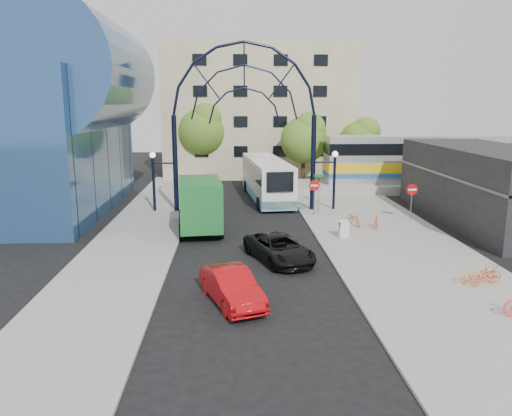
{
  "coord_description": "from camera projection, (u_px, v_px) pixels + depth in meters",
  "views": [
    {
      "loc": [
        -0.92,
        -22.02,
        7.85
      ],
      "look_at": [
        0.44,
        6.0,
        1.93
      ],
      "focal_mm": 35.0,
      "sensor_mm": 36.0,
      "label": 1
    }
  ],
  "objects": [
    {
      "name": "bike_near_b",
      "position": [
        376.0,
        221.0,
        31.26
      ],
      "size": [
        0.73,
        1.59,
        0.92
      ],
      "primitive_type": "imported",
      "rotation": [
        0.0,
        0.0,
        -0.2
      ],
      "color": "orange",
      "rests_on": "sidewalk_east"
    },
    {
      "name": "tree_north_c",
      "position": [
        361.0,
        139.0,
        50.16
      ],
      "size": [
        4.16,
        4.16,
        6.5
      ],
      "color": "#382314",
      "rests_on": "ground"
    },
    {
      "name": "stop_sign",
      "position": [
        314.0,
        189.0,
        34.72
      ],
      "size": [
        0.8,
        0.07,
        2.5
      ],
      "color": "slate",
      "rests_on": "sidewalk_east"
    },
    {
      "name": "street_name_sign",
      "position": [
        319.0,
        185.0,
        35.3
      ],
      "size": [
        0.7,
        0.7,
        2.8
      ],
      "color": "slate",
      "rests_on": "sidewalk_east"
    },
    {
      "name": "bike_far_a",
      "position": [
        477.0,
        274.0,
        21.76
      ],
      "size": [
        1.6,
        0.64,
        0.82
      ],
      "primitive_type": "imported",
      "rotation": [
        0.0,
        0.0,
        1.63
      ],
      "color": "orange",
      "rests_on": "sidewalk_east"
    },
    {
      "name": "transit_hall",
      "position": [
        31.0,
        119.0,
        35.73
      ],
      "size": [
        16.5,
        18.0,
        14.5
      ],
      "color": "navy",
      "rests_on": "ground"
    },
    {
      "name": "bike_far_c",
      "position": [
        486.0,
        275.0,
        21.53
      ],
      "size": [
        1.8,
        1.14,
        0.89
      ],
      "primitive_type": "imported",
      "rotation": [
        0.0,
        0.0,
        1.92
      ],
      "color": "#F25630",
      "rests_on": "sidewalk_east"
    },
    {
      "name": "gateway_arch",
      "position": [
        244.0,
        93.0,
        35.1
      ],
      "size": [
        13.64,
        0.44,
        12.1
      ],
      "color": "black",
      "rests_on": "ground"
    },
    {
      "name": "green_truck",
      "position": [
        200.0,
        204.0,
        30.96
      ],
      "size": [
        3.09,
        6.84,
        3.35
      ],
      "rotation": [
        0.0,
        0.0,
        0.1
      ],
      "color": "black",
      "rests_on": "ground"
    },
    {
      "name": "city_bus",
      "position": [
        267.0,
        178.0,
        41.34
      ],
      "size": [
        3.72,
        12.11,
        3.28
      ],
      "rotation": [
        0.0,
        0.0,
        0.09
      ],
      "color": "silver",
      "rests_on": "ground"
    },
    {
      "name": "ground",
      "position": [
        253.0,
        275.0,
        23.18
      ],
      "size": [
        120.0,
        120.0,
        0.0
      ],
      "primitive_type": "plane",
      "color": "black",
      "rests_on": "ground"
    },
    {
      "name": "commercial_block_east",
      "position": [
        486.0,
        185.0,
        33.19
      ],
      "size": [
        6.0,
        16.0,
        5.0
      ],
      "primitive_type": "cube",
      "color": "black",
      "rests_on": "ground"
    },
    {
      "name": "bike_near_a",
      "position": [
        355.0,
        218.0,
        32.13
      ],
      "size": [
        0.96,
        1.83,
        0.92
      ],
      "primitive_type": "imported",
      "rotation": [
        0.0,
        0.0,
        0.21
      ],
      "color": "orange",
      "rests_on": "sidewalk_east"
    },
    {
      "name": "black_suv",
      "position": [
        279.0,
        248.0,
        25.15
      ],
      "size": [
        3.8,
        5.32,
        1.35
      ],
      "primitive_type": "imported",
      "rotation": [
        0.0,
        0.0,
        0.36
      ],
      "color": "black",
      "rests_on": "ground"
    },
    {
      "name": "red_sedan",
      "position": [
        232.0,
        286.0,
        19.82
      ],
      "size": [
        2.84,
        4.52,
        1.41
      ],
      "primitive_type": "imported",
      "rotation": [
        0.0,
        0.0,
        0.34
      ],
      "color": "#AC0A0E",
      "rests_on": "ground"
    },
    {
      "name": "train_platform",
      "position": [
        461.0,
        186.0,
        45.55
      ],
      "size": [
        32.0,
        5.0,
        0.8
      ],
      "primitive_type": "cube",
      "color": "gray",
      "rests_on": "ground"
    },
    {
      "name": "plaza_west",
      "position": [
        136.0,
        241.0,
        28.73
      ],
      "size": [
        5.0,
        50.0,
        0.12
      ],
      "primitive_type": "cube",
      "color": "gray",
      "rests_on": "ground"
    },
    {
      "name": "sandwich_board",
      "position": [
        344.0,
        227.0,
        29.13
      ],
      "size": [
        0.55,
        0.61,
        0.99
      ],
      "color": "white",
      "rests_on": "sidewalk_east"
    },
    {
      "name": "tree_north_a",
      "position": [
        305.0,
        137.0,
        47.86
      ],
      "size": [
        4.48,
        4.48,
        7.0
      ],
      "color": "#382314",
      "rests_on": "ground"
    },
    {
      "name": "sidewalk_east",
      "position": [
        395.0,
        247.0,
        27.46
      ],
      "size": [
        8.0,
        56.0,
        0.12
      ],
      "primitive_type": "cube",
      "color": "gray",
      "rests_on": "ground"
    },
    {
      "name": "train_car",
      "position": [
        463.0,
        159.0,
        45.03
      ],
      "size": [
        25.1,
        3.05,
        4.2
      ],
      "color": "#B7B7BC",
      "rests_on": "train_platform"
    },
    {
      "name": "tree_north_b",
      "position": [
        203.0,
        129.0,
        51.16
      ],
      "size": [
        5.12,
        5.12,
        8.0
      ],
      "color": "#382314",
      "rests_on": "ground"
    },
    {
      "name": "do_not_enter_sign",
      "position": [
        412.0,
        193.0,
        33.07
      ],
      "size": [
        0.76,
        0.07,
        2.48
      ],
      "color": "slate",
      "rests_on": "sidewalk_east"
    },
    {
      "name": "apartment_block",
      "position": [
        257.0,
        111.0,
        56.01
      ],
      "size": [
        20.0,
        12.1,
        14.0
      ],
      "color": "tan",
      "rests_on": "ground"
    }
  ]
}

